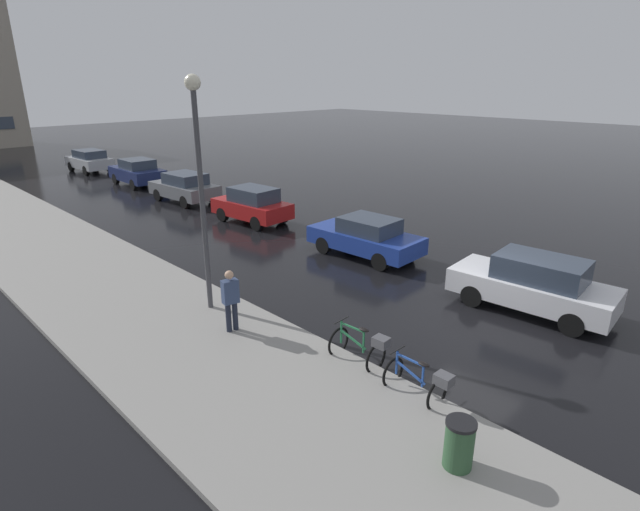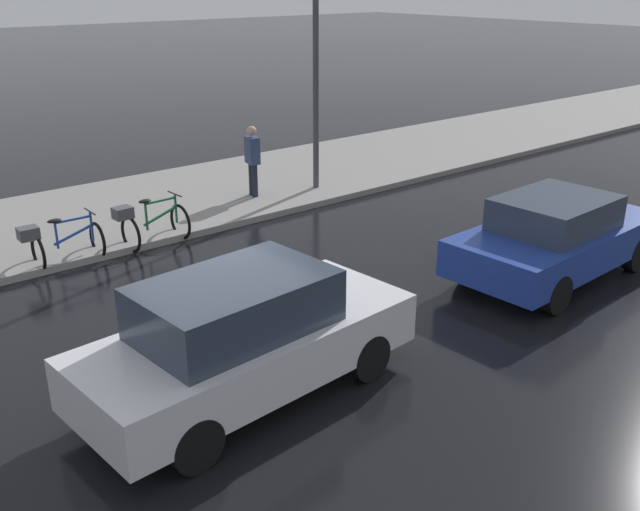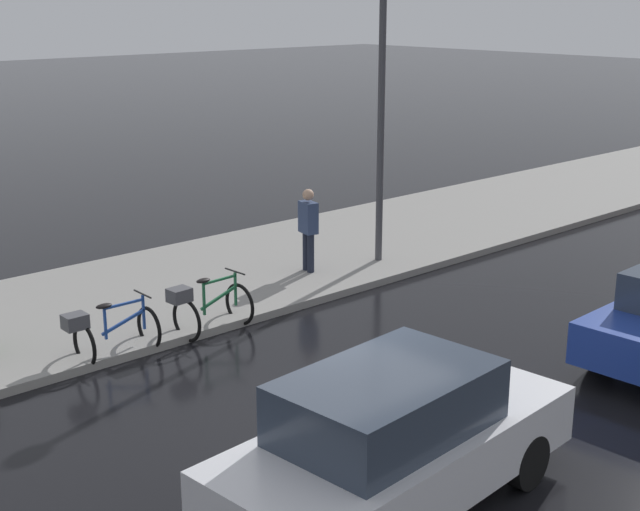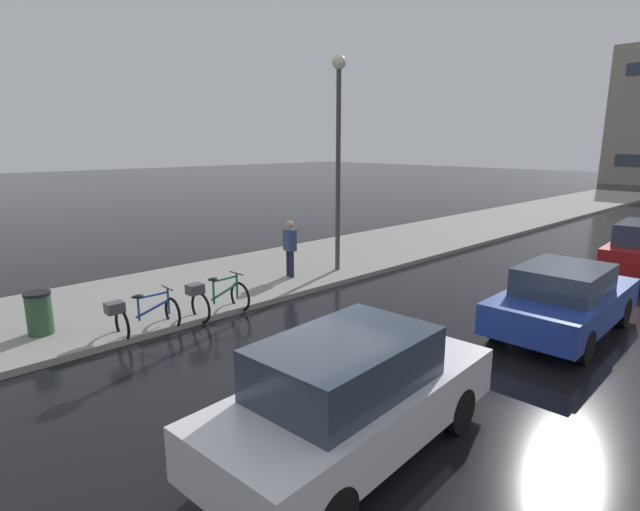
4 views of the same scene
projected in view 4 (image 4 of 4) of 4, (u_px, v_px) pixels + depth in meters
ground_plane at (298, 384)px, 8.33m from camera, size 140.00×140.00×0.00m
sidewalk_kerb at (390, 245)px, 19.28m from camera, size 4.80×60.00×0.14m
bicycle_nearest at (140, 315)px, 10.29m from camera, size 0.71×1.42×0.93m
bicycle_second at (215, 298)px, 11.33m from camera, size 0.78×1.44×0.98m
car_white at (352, 395)px, 6.32m from camera, size 2.07×4.46×1.63m
car_blue at (564, 299)px, 10.42m from camera, size 2.01×4.30×1.48m
pedestrian at (290, 247)px, 14.30m from camera, size 0.44×0.32×1.78m
streetlamp at (338, 137)px, 14.42m from camera, size 0.40×0.40×6.34m
trash_bin at (40, 316)px, 10.09m from camera, size 0.51×0.51×1.02m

